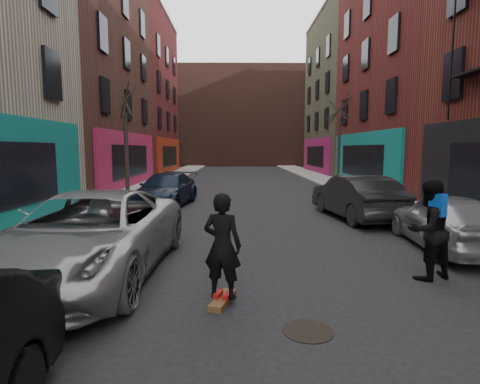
{
  "coord_description": "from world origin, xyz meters",
  "views": [
    {
      "loc": [
        -0.66,
        -1.04,
        2.5
      ],
      "look_at": [
        -0.58,
        6.67,
        1.6
      ],
      "focal_mm": 28.0,
      "sensor_mm": 36.0,
      "label": 1
    }
  ],
  "objects_px": {
    "tree_right_far": "(339,133)",
    "parked_right_end": "(356,197)",
    "skateboard": "(223,300)",
    "skateboarder": "(222,246)",
    "parked_left_far": "(91,234)",
    "parked_right_far": "(447,221)",
    "pedestrian": "(428,230)",
    "manhole": "(308,331)",
    "parked_left_end": "(166,190)",
    "tree_left_far": "(126,131)"
  },
  "relations": [
    {
      "from": "tree_right_far",
      "to": "parked_right_end",
      "type": "xyz_separation_m",
      "value": [
        -2.58,
        -11.84,
        -2.75
      ]
    },
    {
      "from": "skateboard",
      "to": "skateboarder",
      "type": "xyz_separation_m",
      "value": [
        0.0,
        0.0,
        0.91
      ]
    },
    {
      "from": "parked_left_far",
      "to": "parked_right_far",
      "type": "relative_size",
      "value": 1.41
    },
    {
      "from": "parked_right_end",
      "to": "skateboarder",
      "type": "xyz_separation_m",
      "value": [
        -4.5,
        -7.37,
        0.18
      ]
    },
    {
      "from": "skateboard",
      "to": "pedestrian",
      "type": "height_order",
      "value": "pedestrian"
    },
    {
      "from": "parked_right_far",
      "to": "manhole",
      "type": "xyz_separation_m",
      "value": [
        -4.27,
        -4.23,
        -0.71
      ]
    },
    {
      "from": "parked_left_end",
      "to": "manhole",
      "type": "xyz_separation_m",
      "value": [
        4.06,
        -11.38,
        -0.7
      ]
    },
    {
      "from": "skateboarder",
      "to": "parked_right_end",
      "type": "bearing_deg",
      "value": -104.19
    },
    {
      "from": "skateboard",
      "to": "pedestrian",
      "type": "relative_size",
      "value": 0.42
    },
    {
      "from": "tree_left_far",
      "to": "parked_left_far",
      "type": "xyz_separation_m",
      "value": [
        2.68,
        -11.82,
        -2.56
      ]
    },
    {
      "from": "parked_right_end",
      "to": "pedestrian",
      "type": "distance_m",
      "value": 6.28
    },
    {
      "from": "tree_right_far",
      "to": "parked_right_end",
      "type": "distance_m",
      "value": 12.43
    },
    {
      "from": "parked_left_far",
      "to": "parked_right_far",
      "type": "bearing_deg",
      "value": 14.64
    },
    {
      "from": "manhole",
      "to": "parked_right_end",
      "type": "bearing_deg",
      "value": 68.44
    },
    {
      "from": "parked_left_end",
      "to": "parked_right_far",
      "type": "relative_size",
      "value": 1.16
    },
    {
      "from": "tree_left_far",
      "to": "skateboard",
      "type": "relative_size",
      "value": 8.12
    },
    {
      "from": "tree_right_far",
      "to": "skateboarder",
      "type": "bearing_deg",
      "value": -110.24
    },
    {
      "from": "tree_right_far",
      "to": "pedestrian",
      "type": "distance_m",
      "value": 18.55
    },
    {
      "from": "parked_left_far",
      "to": "parked_right_far",
      "type": "height_order",
      "value": "parked_left_far"
    },
    {
      "from": "parked_left_far",
      "to": "parked_left_end",
      "type": "xyz_separation_m",
      "value": [
        -0.22,
        9.03,
        -0.12
      ]
    },
    {
      "from": "skateboard",
      "to": "skateboarder",
      "type": "height_order",
      "value": "skateboarder"
    },
    {
      "from": "parked_left_end",
      "to": "skateboarder",
      "type": "height_order",
      "value": "skateboarder"
    },
    {
      "from": "manhole",
      "to": "tree_left_far",
      "type": "bearing_deg",
      "value": 114.73
    },
    {
      "from": "parked_left_end",
      "to": "parked_right_end",
      "type": "bearing_deg",
      "value": -15.32
    },
    {
      "from": "parked_left_far",
      "to": "skateboarder",
      "type": "bearing_deg",
      "value": -26.18
    },
    {
      "from": "skateboarder",
      "to": "parked_right_far",
      "type": "bearing_deg",
      "value": -131.96
    },
    {
      "from": "parked_right_end",
      "to": "skateboard",
      "type": "height_order",
      "value": "parked_right_end"
    },
    {
      "from": "parked_right_end",
      "to": "parked_left_far",
      "type": "bearing_deg",
      "value": 32.58
    },
    {
      "from": "skateboarder",
      "to": "tree_left_far",
      "type": "bearing_deg",
      "value": -50.84
    },
    {
      "from": "tree_right_far",
      "to": "manhole",
      "type": "xyz_separation_m",
      "value": [
        -5.87,
        -20.17,
        -3.52
      ]
    },
    {
      "from": "tree_right_far",
      "to": "tree_left_far",
      "type": "bearing_deg",
      "value": -154.18
    },
    {
      "from": "parked_left_end",
      "to": "parked_right_end",
      "type": "height_order",
      "value": "parked_right_end"
    },
    {
      "from": "skateboard",
      "to": "pedestrian",
      "type": "bearing_deg",
      "value": 33.3
    },
    {
      "from": "skateboarder",
      "to": "pedestrian",
      "type": "height_order",
      "value": "pedestrian"
    },
    {
      "from": "tree_left_far",
      "to": "tree_right_far",
      "type": "distance_m",
      "value": 13.78
    },
    {
      "from": "parked_left_end",
      "to": "parked_right_far",
      "type": "xyz_separation_m",
      "value": [
        8.33,
        -7.15,
        0.01
      ]
    },
    {
      "from": "tree_left_far",
      "to": "manhole",
      "type": "xyz_separation_m",
      "value": [
        6.53,
        -14.17,
        -3.37
      ]
    },
    {
      "from": "skateboard",
      "to": "skateboarder",
      "type": "relative_size",
      "value": 0.47
    },
    {
      "from": "tree_right_far",
      "to": "manhole",
      "type": "relative_size",
      "value": 9.71
    },
    {
      "from": "skateboard",
      "to": "skateboarder",
      "type": "bearing_deg",
      "value": 0.0
    },
    {
      "from": "parked_right_end",
      "to": "parked_right_far",
      "type": "bearing_deg",
      "value": 96.12
    },
    {
      "from": "tree_right_far",
      "to": "parked_left_end",
      "type": "relative_size",
      "value": 1.4
    },
    {
      "from": "parked_left_far",
      "to": "skateboard",
      "type": "height_order",
      "value": "parked_left_far"
    },
    {
      "from": "parked_left_end",
      "to": "skateboarder",
      "type": "xyz_separation_m",
      "value": [
        2.85,
        -10.42,
        0.25
      ]
    },
    {
      "from": "tree_left_far",
      "to": "skateboarder",
      "type": "height_order",
      "value": "tree_left_far"
    },
    {
      "from": "parked_left_far",
      "to": "skateboard",
      "type": "relative_size",
      "value": 7.39
    },
    {
      "from": "parked_left_far",
      "to": "parked_right_end",
      "type": "distance_m",
      "value": 9.31
    },
    {
      "from": "parked_left_far",
      "to": "parked_left_end",
      "type": "distance_m",
      "value": 9.03
    },
    {
      "from": "tree_right_far",
      "to": "parked_left_far",
      "type": "height_order",
      "value": "tree_right_far"
    },
    {
      "from": "skateboarder",
      "to": "pedestrian",
      "type": "xyz_separation_m",
      "value": [
        3.88,
        1.12,
        0.0
      ]
    }
  ]
}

